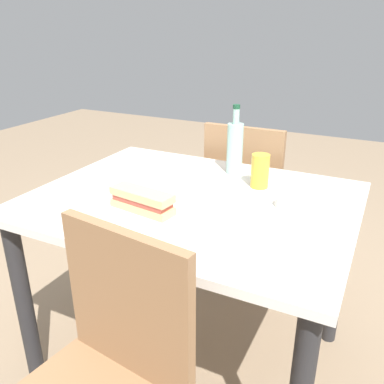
# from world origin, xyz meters

# --- Properties ---
(ground_plane) EXTENTS (8.00, 8.00, 0.00)m
(ground_plane) POSITION_xyz_m (0.00, 0.00, 0.00)
(ground_plane) COLOR #8C755B
(dining_table) EXTENTS (1.11, 0.87, 0.74)m
(dining_table) POSITION_xyz_m (0.00, 0.00, 0.63)
(dining_table) COLOR silver
(dining_table) RESTS_ON ground
(chair_far) EXTENTS (0.40, 0.40, 0.88)m
(chair_far) POSITION_xyz_m (0.00, 0.63, 0.50)
(chair_far) COLOR #936B47
(chair_far) RESTS_ON ground
(chair_near) EXTENTS (0.45, 0.45, 0.88)m
(chair_near) POSITION_xyz_m (0.07, -0.63, 0.50)
(chair_near) COLOR #936B47
(chair_near) RESTS_ON ground
(plate_near) EXTENTS (0.23, 0.23, 0.01)m
(plate_near) POSITION_xyz_m (-0.08, -0.20, 0.74)
(plate_near) COLOR white
(plate_near) RESTS_ON dining_table
(baguette_sandwich_near) EXTENTS (0.23, 0.10, 0.07)m
(baguette_sandwich_near) POSITION_xyz_m (-0.08, -0.20, 0.78)
(baguette_sandwich_near) COLOR #DBB77A
(baguette_sandwich_near) RESTS_ON plate_near
(knife_near) EXTENTS (0.18, 0.03, 0.01)m
(knife_near) POSITION_xyz_m (-0.08, -0.14, 0.75)
(knife_near) COLOR silver
(knife_near) RESTS_ON plate_near
(water_bottle) EXTENTS (0.06, 0.06, 0.28)m
(water_bottle) POSITION_xyz_m (0.04, 0.30, 0.85)
(water_bottle) COLOR #99C6B7
(water_bottle) RESTS_ON dining_table
(beer_glass) EXTENTS (0.07, 0.07, 0.13)m
(beer_glass) POSITION_xyz_m (0.18, 0.20, 0.80)
(beer_glass) COLOR gold
(beer_glass) RESTS_ON dining_table
(olive_bowl) EXTENTS (0.08, 0.08, 0.03)m
(olive_bowl) POSITION_xyz_m (0.32, 0.07, 0.75)
(olive_bowl) COLOR silver
(olive_bowl) RESTS_ON dining_table
(paper_napkin) EXTENTS (0.18, 0.18, 0.00)m
(paper_napkin) POSITION_xyz_m (0.01, 0.03, 0.74)
(paper_napkin) COLOR white
(paper_napkin) RESTS_ON dining_table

